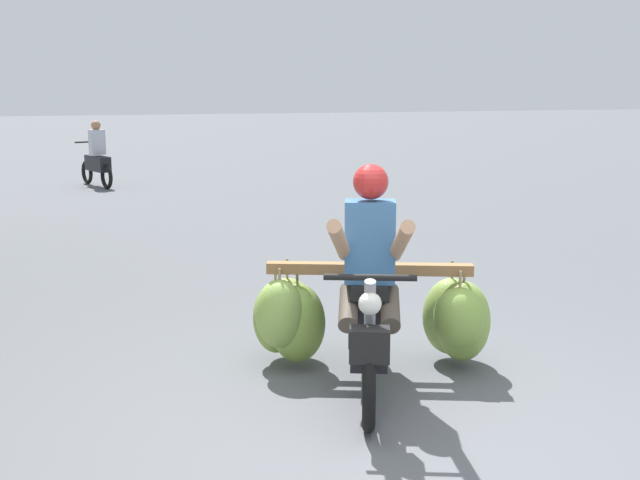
# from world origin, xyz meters

# --- Properties ---
(ground_plane) EXTENTS (120.00, 120.00, 0.00)m
(ground_plane) POSITION_xyz_m (0.00, 0.00, 0.00)
(ground_plane) COLOR #56595E
(motorbike_main_loaded) EXTENTS (1.81, 2.03, 1.58)m
(motorbike_main_loaded) POSITION_xyz_m (0.30, 1.20, 0.47)
(motorbike_main_loaded) COLOR black
(motorbike_main_loaded) RESTS_ON ground
(motorbike_distant_ahead_left) EXTENTS (0.67, 1.57, 1.40)m
(motorbike_distant_ahead_left) POSITION_xyz_m (-0.67, 13.59, 0.57)
(motorbike_distant_ahead_left) COLOR black
(motorbike_distant_ahead_left) RESTS_ON ground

